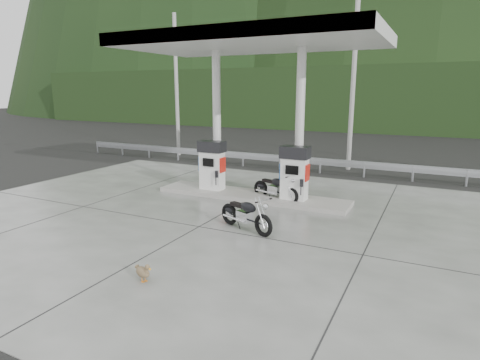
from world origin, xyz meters
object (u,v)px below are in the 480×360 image
at_px(gas_pump_left, 212,165).
at_px(motorcycle_left, 246,215).
at_px(gas_pump_right, 294,173).
at_px(duck, 143,272).
at_px(motorcycle_right, 275,188).

height_order(gas_pump_left, motorcycle_left, gas_pump_left).
xyz_separation_m(gas_pump_right, motorcycle_left, (-0.31, -3.15, -0.61)).
bearing_deg(duck, gas_pump_left, 129.42).
bearing_deg(duck, motorcycle_left, 101.78).
relative_size(motorcycle_left, duck, 3.72).
height_order(gas_pump_right, motorcycle_right, gas_pump_right).
relative_size(gas_pump_right, motorcycle_left, 0.98).
bearing_deg(motorcycle_right, motorcycle_left, -64.77).
bearing_deg(gas_pump_right, motorcycle_left, -95.58).
height_order(motorcycle_left, duck, motorcycle_left).
height_order(gas_pump_right, duck, gas_pump_right).
height_order(motorcycle_left, motorcycle_right, motorcycle_left).
distance_m(gas_pump_left, duck, 7.24).
distance_m(motorcycle_left, motorcycle_right, 3.20).
xyz_separation_m(gas_pump_left, duck, (2.34, -6.80, -0.87)).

